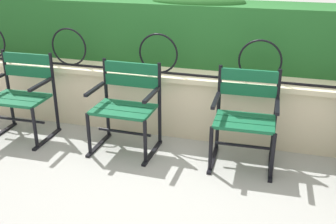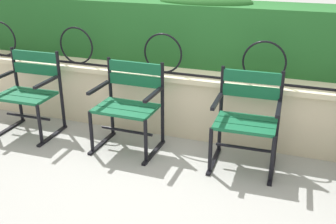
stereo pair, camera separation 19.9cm
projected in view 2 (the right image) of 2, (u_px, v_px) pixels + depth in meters
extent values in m
plane|color=#9E9E99|center=(163.00, 173.00, 3.61)|extent=(60.00, 60.00, 0.00)
cube|color=beige|center=(193.00, 106.00, 4.30)|extent=(8.38, 0.35, 0.62)
cube|color=beige|center=(194.00, 76.00, 4.17)|extent=(8.38, 0.41, 0.05)
cylinder|color=black|center=(192.00, 75.00, 4.09)|extent=(7.82, 0.02, 0.02)
torus|color=black|center=(1.00, 39.00, 4.75)|extent=(0.42, 0.02, 0.42)
torus|color=black|center=(76.00, 46.00, 4.43)|extent=(0.42, 0.02, 0.42)
torus|color=black|center=(163.00, 53.00, 4.11)|extent=(0.42, 0.02, 0.42)
torus|color=black|center=(264.00, 62.00, 3.79)|extent=(0.42, 0.02, 0.42)
cube|color=#236028|center=(207.00, 33.00, 4.46)|extent=(8.21, 0.64, 0.67)
ellipsoid|color=#235823|center=(205.00, 2.00, 4.34)|extent=(1.04, 0.57, 0.24)
cube|color=#145B38|center=(17.00, 100.00, 4.11)|extent=(0.57, 0.14, 0.03)
cube|color=#145B38|center=(25.00, 96.00, 4.22)|extent=(0.57, 0.14, 0.03)
cube|color=#145B38|center=(33.00, 91.00, 4.34)|extent=(0.57, 0.14, 0.03)
cube|color=#145B38|center=(35.00, 56.00, 4.29)|extent=(0.57, 0.04, 0.11)
cube|color=#145B38|center=(36.00, 69.00, 4.35)|extent=(0.57, 0.04, 0.11)
cylinder|color=black|center=(61.00, 91.00, 4.35)|extent=(0.04, 0.04, 0.88)
cylinder|color=black|center=(40.00, 125.00, 4.06)|extent=(0.04, 0.04, 0.44)
cube|color=black|center=(53.00, 136.00, 4.31)|extent=(0.05, 0.52, 0.02)
cube|color=black|center=(46.00, 82.00, 4.07)|extent=(0.04, 0.40, 0.03)
cylinder|color=black|center=(17.00, 86.00, 4.52)|extent=(0.04, 0.04, 0.88)
cube|color=black|center=(9.00, 129.00, 4.47)|extent=(0.05, 0.52, 0.02)
cube|color=black|center=(0.00, 77.00, 4.24)|extent=(0.04, 0.40, 0.03)
cylinder|color=black|center=(28.00, 117.00, 4.32)|extent=(0.54, 0.04, 0.03)
cube|color=#145B38|center=(119.00, 114.00, 3.77)|extent=(0.58, 0.13, 0.03)
cube|color=#145B38|center=(126.00, 108.00, 3.89)|extent=(0.58, 0.13, 0.03)
cube|color=#145B38|center=(132.00, 104.00, 4.01)|extent=(0.58, 0.13, 0.03)
cube|color=#145B38|center=(135.00, 67.00, 3.96)|extent=(0.58, 0.04, 0.11)
cube|color=#145B38|center=(135.00, 80.00, 4.01)|extent=(0.58, 0.04, 0.11)
cylinder|color=black|center=(162.00, 105.00, 4.00)|extent=(0.04, 0.04, 0.86)
cylinder|color=black|center=(146.00, 142.00, 3.71)|extent=(0.04, 0.04, 0.44)
cube|color=black|center=(154.00, 152.00, 3.96)|extent=(0.05, 0.52, 0.02)
cube|color=black|center=(153.00, 95.00, 3.73)|extent=(0.04, 0.40, 0.03)
cylinder|color=black|center=(111.00, 97.00, 4.19)|extent=(0.04, 0.04, 0.86)
cylinder|color=black|center=(91.00, 132.00, 3.90)|extent=(0.04, 0.04, 0.44)
cube|color=black|center=(102.00, 143.00, 4.15)|extent=(0.05, 0.52, 0.02)
cube|color=black|center=(98.00, 88.00, 3.91)|extent=(0.04, 0.40, 0.03)
cylinder|color=black|center=(127.00, 131.00, 3.98)|extent=(0.55, 0.04, 0.03)
cube|color=#145B38|center=(243.00, 130.00, 3.44)|extent=(0.54, 0.14, 0.03)
cube|color=#145B38|center=(246.00, 124.00, 3.56)|extent=(0.54, 0.14, 0.03)
cube|color=#145B38|center=(248.00, 118.00, 3.68)|extent=(0.54, 0.14, 0.03)
cube|color=#145B38|center=(252.00, 77.00, 3.63)|extent=(0.54, 0.05, 0.11)
cube|color=#145B38|center=(251.00, 92.00, 3.68)|extent=(0.54, 0.05, 0.11)
cylinder|color=black|center=(278.00, 117.00, 3.69)|extent=(0.04, 0.04, 0.88)
cylinder|color=black|center=(272.00, 160.00, 3.40)|extent=(0.04, 0.04, 0.44)
cube|color=black|center=(272.00, 170.00, 3.65)|extent=(0.06, 0.52, 0.02)
cube|color=black|center=(279.00, 108.00, 3.41)|extent=(0.05, 0.40, 0.03)
cylinder|color=black|center=(221.00, 110.00, 3.84)|extent=(0.04, 0.04, 0.88)
cylinder|color=black|center=(210.00, 151.00, 3.55)|extent=(0.04, 0.04, 0.44)
cube|color=black|center=(214.00, 161.00, 3.80)|extent=(0.06, 0.52, 0.02)
cube|color=black|center=(217.00, 101.00, 3.56)|extent=(0.05, 0.40, 0.03)
cylinder|color=black|center=(244.00, 148.00, 3.65)|extent=(0.51, 0.04, 0.03)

